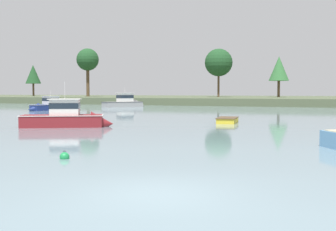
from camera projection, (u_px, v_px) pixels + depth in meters
name	position (u px, v px, depth m)	size (l,w,h in m)	color
ground_plane	(157.00, 193.00, 11.78)	(527.03, 527.03, 0.00)	gray
far_shore_bank	(317.00, 100.00, 97.59)	(237.16, 52.15, 1.41)	#4C563D
cruiser_navy	(48.00, 107.00, 62.87)	(3.67, 7.17, 3.48)	navy
cruiser_grey	(127.00, 104.00, 76.52)	(6.35, 7.94, 4.32)	gray
cruiser_maroon	(71.00, 120.00, 33.60)	(7.20, 5.19, 4.27)	maroon
dinghy_yellow	(228.00, 121.00, 37.82)	(1.98, 3.57, 0.65)	gold
mooring_buoy_green	(65.00, 157.00, 17.74)	(0.40, 0.40, 0.45)	#1E8C47
shore_tree_inland_b	(33.00, 74.00, 122.97)	(4.33, 4.33, 8.80)	brown
shore_tree_inland_a	(219.00, 63.00, 99.37)	(6.36, 6.36, 11.10)	brown
shore_tree_center_right	(279.00, 69.00, 97.77)	(4.50, 4.50, 9.20)	brown
shore_tree_inland_c	(88.00, 60.00, 110.07)	(5.64, 5.64, 12.19)	brown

